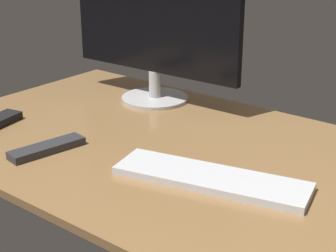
% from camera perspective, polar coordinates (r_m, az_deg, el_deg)
% --- Properties ---
extents(desk, '(1.40, 0.84, 0.02)m').
position_cam_1_polar(desk, '(1.42, 0.35, -2.57)').
color(desk, olive).
rests_on(desk, ground).
extents(monitor, '(0.62, 0.22, 0.44)m').
position_cam_1_polar(monitor, '(1.72, -1.46, 10.47)').
color(monitor, '#BABABA').
rests_on(monitor, desk).
extents(keyboard, '(0.46, 0.22, 0.02)m').
position_cam_1_polar(keyboard, '(1.23, 4.54, -5.51)').
color(keyboard, silver).
rests_on(keyboard, desk).
extents(tv_remote, '(0.09, 0.21, 0.02)m').
position_cam_1_polar(tv_remote, '(1.42, -12.57, -2.28)').
color(tv_remote, '#2D2D33').
rests_on(tv_remote, desk).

